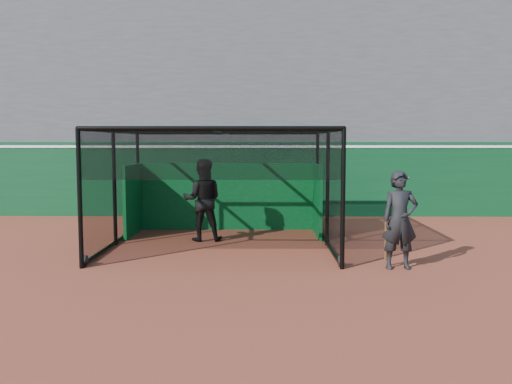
{
  "coord_description": "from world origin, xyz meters",
  "views": [
    {
      "loc": [
        0.59,
        -9.84,
        2.48
      ],
      "look_at": [
        0.44,
        2.0,
        1.4
      ],
      "focal_mm": 38.0,
      "sensor_mm": 36.0,
      "label": 1
    }
  ],
  "objects": [
    {
      "name": "grandstand",
      "position": [
        0.0,
        12.27,
        4.48
      ],
      "size": [
        50.0,
        7.85,
        8.95
      ],
      "color": "#4C4C4F",
      "rests_on": "ground"
    },
    {
      "name": "batter",
      "position": [
        -0.93,
        3.75,
        1.03
      ],
      "size": [
        1.04,
        0.83,
        2.07
      ],
      "primitive_type": "imported",
      "rotation": [
        0.0,
        0.0,
        3.19
      ],
      "color": "black",
      "rests_on": "ground"
    },
    {
      "name": "batting_cage",
      "position": [
        -0.42,
        3.17,
        1.38
      ],
      "size": [
        5.24,
        5.08,
        2.76
      ],
      "color": "black",
      "rests_on": "ground"
    },
    {
      "name": "on_deck_player",
      "position": [
        3.28,
        0.71,
        0.96
      ],
      "size": [
        0.73,
        0.5,
        1.93
      ],
      "color": "black",
      "rests_on": "ground"
    },
    {
      "name": "outfield_wall",
      "position": [
        0.0,
        8.5,
        1.29
      ],
      "size": [
        50.0,
        0.5,
        2.5
      ],
      "color": "#0A3B1C",
      "rests_on": "ground"
    },
    {
      "name": "ground",
      "position": [
        0.0,
        0.0,
        0.0
      ],
      "size": [
        120.0,
        120.0,
        0.0
      ],
      "primitive_type": "plane",
      "color": "brown",
      "rests_on": "ground"
    }
  ]
}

